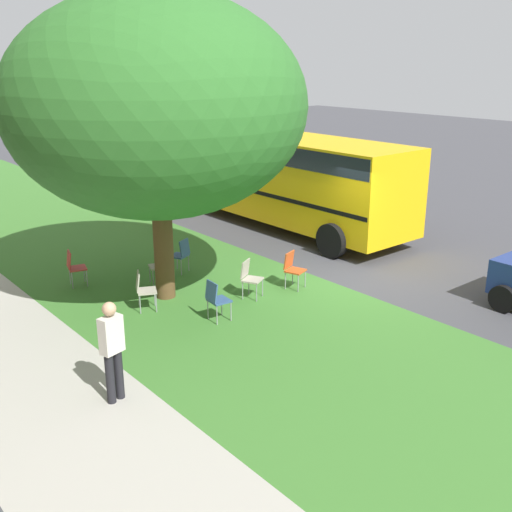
# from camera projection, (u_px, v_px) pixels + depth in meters

# --- Properties ---
(ground) EXTENTS (80.00, 80.00, 0.00)m
(ground) POSITION_uv_depth(u_px,v_px,m) (336.00, 280.00, 14.96)
(ground) COLOR #424247
(grass_verge) EXTENTS (48.00, 6.00, 0.01)m
(grass_verge) POSITION_uv_depth(u_px,v_px,m) (233.00, 313.00, 13.01)
(grass_verge) COLOR #3D752D
(grass_verge) RESTS_ON ground
(sidewalk_strip) EXTENTS (48.00, 2.80, 0.01)m
(sidewalk_strip) POSITION_uv_depth(u_px,v_px,m) (29.00, 379.00, 10.33)
(sidewalk_strip) COLOR #ADA89E
(sidewalk_strip) RESTS_ON ground
(street_tree) EXTENTS (6.29, 6.29, 6.59)m
(street_tree) POSITION_uv_depth(u_px,v_px,m) (156.00, 106.00, 12.59)
(street_tree) COLOR brown
(street_tree) RESTS_ON ground
(chair_0) EXTENTS (0.55, 0.56, 0.88)m
(chair_0) POSITION_uv_depth(u_px,v_px,m) (143.00, 288.00, 13.01)
(chair_0) COLOR #ADA393
(chair_0) RESTS_ON ground
(chair_1) EXTENTS (0.52, 0.53, 0.88)m
(chair_1) POSITION_uv_depth(u_px,v_px,m) (161.00, 263.00, 14.57)
(chair_1) COLOR #ADA393
(chair_1) RESTS_ON ground
(chair_2) EXTENTS (0.56, 0.55, 0.88)m
(chair_2) POSITION_uv_depth(u_px,v_px,m) (181.00, 253.00, 15.30)
(chair_2) COLOR #335184
(chair_2) RESTS_ON ground
(chair_3) EXTENTS (0.56, 0.56, 0.88)m
(chair_3) POSITION_uv_depth(u_px,v_px,m) (250.00, 276.00, 13.71)
(chair_3) COLOR #ADA393
(chair_3) RESTS_ON ground
(chair_4) EXTENTS (0.45, 0.46, 0.88)m
(chair_4) POSITION_uv_depth(u_px,v_px,m) (216.00, 298.00, 12.48)
(chair_4) COLOR #335184
(chair_4) RESTS_ON ground
(chair_5) EXTENTS (0.53, 0.53, 0.88)m
(chair_5) POSITION_uv_depth(u_px,v_px,m) (293.00, 267.00, 14.29)
(chair_5) COLOR #C64C1E
(chair_5) RESTS_ON ground
(chair_6) EXTENTS (0.51, 0.51, 0.88)m
(chair_6) POSITION_uv_depth(u_px,v_px,m) (74.00, 265.00, 14.40)
(chair_6) COLOR #B7332D
(chair_6) RESTS_ON ground
(school_bus) EXTENTS (10.40, 2.80, 2.88)m
(school_bus) POSITION_uv_depth(u_px,v_px,m) (270.00, 169.00, 19.76)
(school_bus) COLOR yellow
(school_bus) RESTS_ON ground
(pedestrian_0) EXTENTS (0.28, 0.40, 1.69)m
(pedestrian_0) POSITION_uv_depth(u_px,v_px,m) (112.00, 348.00, 9.44)
(pedestrian_0) COLOR black
(pedestrian_0) RESTS_ON ground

